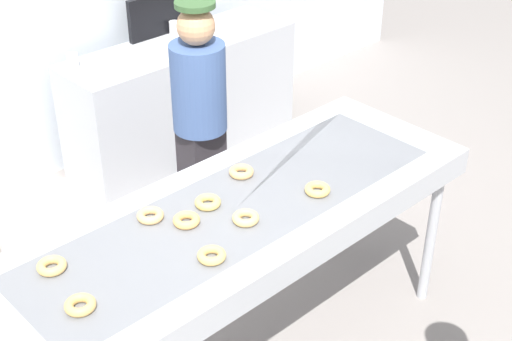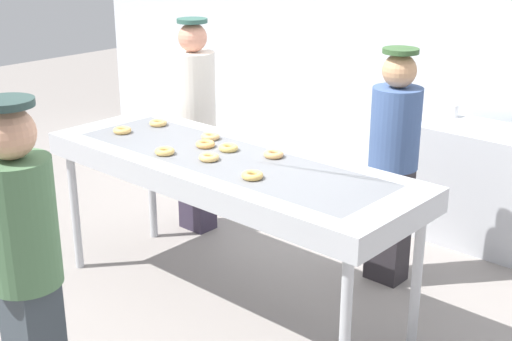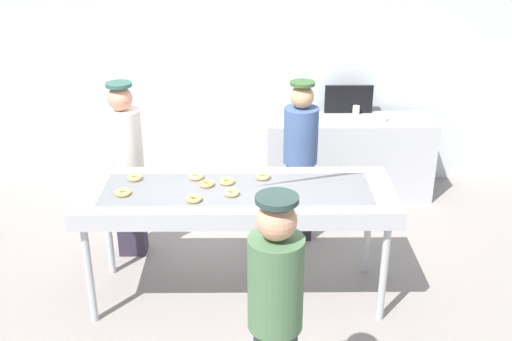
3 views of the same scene
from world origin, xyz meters
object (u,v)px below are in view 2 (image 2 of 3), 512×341
(glazed_donut_4, at_px, (210,137))
(glazed_donut_8, at_px, (228,148))
(glazed_donut_2, at_px, (122,130))
(glazed_donut_5, at_px, (209,157))
(worker_baker, at_px, (393,158))
(customer_waiting, at_px, (25,268))
(glazed_donut_0, at_px, (165,151))
(glazed_donut_3, at_px, (274,154))
(glazed_donut_6, at_px, (205,144))
(fryer_conveyor, at_px, (226,169))
(worker_assistant, at_px, (195,117))
(paper_cup_2, at_px, (453,111))
(glazed_donut_7, at_px, (252,175))
(glazed_donut_1, at_px, (158,123))

(glazed_donut_4, relative_size, glazed_donut_8, 1.00)
(glazed_donut_2, height_order, glazed_donut_5, same)
(glazed_donut_4, bearing_deg, glazed_donut_2, -151.43)
(worker_baker, distance_m, customer_waiting, 2.40)
(glazed_donut_0, relative_size, glazed_donut_4, 1.00)
(glazed_donut_0, distance_m, glazed_donut_5, 0.29)
(glazed_donut_3, distance_m, glazed_donut_6, 0.45)
(glazed_donut_4, bearing_deg, glazed_donut_3, -0.42)
(glazed_donut_3, height_order, worker_baker, worker_baker)
(glazed_donut_2, relative_size, glazed_donut_6, 1.00)
(glazed_donut_0, relative_size, worker_baker, 0.08)
(fryer_conveyor, bearing_deg, worker_assistant, 145.40)
(glazed_donut_5, bearing_deg, glazed_donut_2, 179.27)
(glazed_donut_5, distance_m, paper_cup_2, 2.18)
(glazed_donut_4, relative_size, glazed_donut_5, 1.00)
(glazed_donut_5, bearing_deg, glazed_donut_7, -8.58)
(glazed_donut_0, height_order, glazed_donut_8, same)
(glazed_donut_0, relative_size, glazed_donut_1, 1.00)
(glazed_donut_6, height_order, paper_cup_2, glazed_donut_6)
(glazed_donut_6, bearing_deg, customer_waiting, -72.66)
(glazed_donut_5, bearing_deg, fryer_conveyor, 70.24)
(fryer_conveyor, height_order, worker_baker, worker_baker)
(glazed_donut_0, height_order, customer_waiting, customer_waiting)
(glazed_donut_3, relative_size, glazed_donut_8, 1.00)
(fryer_conveyor, height_order, glazed_donut_6, glazed_donut_6)
(glazed_donut_0, bearing_deg, worker_baker, 52.59)
(glazed_donut_1, bearing_deg, fryer_conveyor, -12.47)
(glazed_donut_3, xyz_separation_m, worker_baker, (0.36, 0.74, -0.13))
(glazed_donut_8, distance_m, paper_cup_2, 1.99)
(customer_waiting, bearing_deg, fryer_conveyor, 114.23)
(paper_cup_2, bearing_deg, glazed_donut_7, -91.23)
(fryer_conveyor, bearing_deg, customer_waiting, -80.61)
(glazed_donut_2, distance_m, customer_waiting, 1.74)
(worker_baker, bearing_deg, glazed_donut_5, 51.77)
(glazed_donut_0, xyz_separation_m, paper_cup_2, (0.71, 2.23, -0.07))
(glazed_donut_3, xyz_separation_m, paper_cup_2, (0.20, 1.84, -0.07))
(glazed_donut_3, height_order, glazed_donut_8, same)
(glazed_donut_2, bearing_deg, fryer_conveyor, 6.22)
(glazed_donut_4, distance_m, worker_baker, 1.16)
(glazed_donut_7, relative_size, worker_assistant, 0.07)
(fryer_conveyor, height_order, glazed_donut_3, glazed_donut_3)
(fryer_conveyor, relative_size, worker_assistant, 1.50)
(glazed_donut_2, xyz_separation_m, glazed_donut_7, (1.19, -0.07, 0.00))
(glazed_donut_0, xyz_separation_m, glazed_donut_7, (0.66, 0.04, 0.00))
(worker_assistant, height_order, customer_waiting, customer_waiting)
(glazed_donut_7, bearing_deg, glazed_donut_1, 163.67)
(glazed_donut_4, height_order, worker_assistant, worker_assistant)
(glazed_donut_0, distance_m, glazed_donut_3, 0.64)
(fryer_conveyor, bearing_deg, glazed_donut_2, -173.78)
(fryer_conveyor, xyz_separation_m, worker_assistant, (-0.97, 0.67, 0.00))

